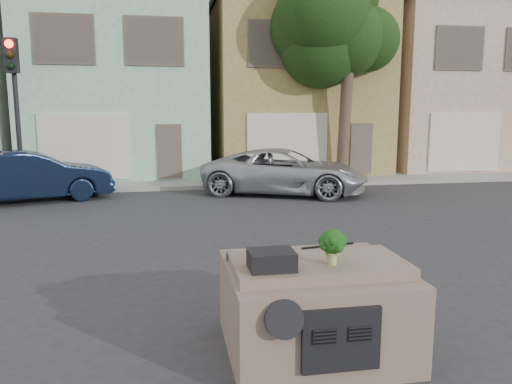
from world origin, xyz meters
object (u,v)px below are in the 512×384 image
object	(u,v)px
navy_sedan	(32,201)
broccoli	(332,246)
silver_pickup	(285,194)
traffic_signal	(17,117)

from	to	relation	value
navy_sedan	broccoli	bearing A→B (deg)	-170.96
silver_pickup	traffic_signal	world-z (taller)	traffic_signal
navy_sedan	traffic_signal	bearing A→B (deg)	3.99
traffic_signal	broccoli	world-z (taller)	traffic_signal
navy_sedan	broccoli	size ratio (longest dim) A/B	11.66
navy_sedan	silver_pickup	distance (m)	7.94
navy_sedan	traffic_signal	size ratio (longest dim) A/B	0.92
traffic_signal	broccoli	size ratio (longest dim) A/B	12.67
traffic_signal	silver_pickup	bearing A→B (deg)	-11.70
navy_sedan	silver_pickup	bearing A→B (deg)	-108.91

